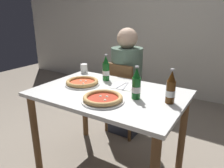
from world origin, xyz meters
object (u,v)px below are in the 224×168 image
object	(u,v)px
diner_seated	(126,85)
beer_bottle_center	(136,85)
dining_table_main	(109,104)
pizza_marinara_far	(103,99)
beer_bottle_right	(171,89)
paper_cup	(84,68)
napkin_with_cutlery	(123,86)
chair_behind_table	(123,94)
pizza_margherita_near	(82,82)
beer_bottle_left	(106,70)

from	to	relation	value
diner_seated	beer_bottle_center	world-z (taller)	diner_seated
dining_table_main	diner_seated	bearing A→B (deg)	105.92
pizza_marinara_far	beer_bottle_right	distance (m)	0.48
beer_bottle_right	paper_cup	size ratio (longest dim) A/B	2.60
diner_seated	napkin_with_cutlery	world-z (taller)	diner_seated
chair_behind_table	diner_seated	world-z (taller)	diner_seated
beer_bottle_right	beer_bottle_center	bearing A→B (deg)	-167.47
dining_table_main	beer_bottle_right	bearing A→B (deg)	4.29
beer_bottle_center	napkin_with_cutlery	size ratio (longest dim) A/B	1.26
beer_bottle_center	napkin_with_cutlery	xyz separation A→B (m)	(-0.21, 0.19, -0.10)
pizza_margherita_near	beer_bottle_left	distance (m)	0.26
pizza_margherita_near	pizza_marinara_far	bearing A→B (deg)	-30.36
diner_seated	pizza_marinara_far	bearing A→B (deg)	-73.00
dining_table_main	chair_behind_table	size ratio (longest dim) A/B	1.41
beer_bottle_right	paper_cup	xyz separation A→B (m)	(-1.01, 0.30, -0.06)
dining_table_main	pizza_marinara_far	bearing A→B (deg)	-69.34
dining_table_main	pizza_marinara_far	xyz separation A→B (m)	(0.07, -0.19, 0.14)
dining_table_main	pizza_marinara_far	distance (m)	0.24
chair_behind_table	pizza_margherita_near	distance (m)	0.66
chair_behind_table	napkin_with_cutlery	distance (m)	0.57
paper_cup	diner_seated	bearing A→B (deg)	43.33
paper_cup	beer_bottle_center	bearing A→B (deg)	-24.64
chair_behind_table	pizza_marinara_far	world-z (taller)	chair_behind_table
dining_table_main	beer_bottle_left	size ratio (longest dim) A/B	4.86
beer_bottle_left	pizza_marinara_far	bearing A→B (deg)	-59.26
diner_seated	pizza_margherita_near	bearing A→B (deg)	-99.30
pizza_margherita_near	pizza_marinara_far	xyz separation A→B (m)	(0.36, -0.21, -0.00)
beer_bottle_left	beer_bottle_right	bearing A→B (deg)	-17.12
beer_bottle_left	napkin_with_cutlery	size ratio (longest dim) A/B	1.26
pizza_marinara_far	beer_bottle_left	world-z (taller)	beer_bottle_left
diner_seated	chair_behind_table	bearing A→B (deg)	-101.68
dining_table_main	beer_bottle_center	xyz separation A→B (m)	(0.25, -0.02, 0.22)
beer_bottle_center	paper_cup	distance (m)	0.86
beer_bottle_left	beer_bottle_center	size ratio (longest dim) A/B	1.00
beer_bottle_left	diner_seated	bearing A→B (deg)	90.25
diner_seated	beer_bottle_left	xyz separation A→B (m)	(0.00, -0.42, 0.27)
napkin_with_cutlery	beer_bottle_left	bearing A→B (deg)	162.74
beer_bottle_left	napkin_with_cutlery	distance (m)	0.26
beer_bottle_right	pizza_marinara_far	bearing A→B (deg)	-151.39
chair_behind_table	beer_bottle_left	world-z (taller)	beer_bottle_left
dining_table_main	pizza_margherita_near	bearing A→B (deg)	175.43
beer_bottle_center	beer_bottle_right	world-z (taller)	same
paper_cup	beer_bottle_right	bearing A→B (deg)	-16.65
pizza_marinara_far	beer_bottle_right	size ratio (longest dim) A/B	1.25
dining_table_main	napkin_with_cutlery	bearing A→B (deg)	77.43
diner_seated	beer_bottle_right	xyz separation A→B (m)	(0.68, -0.62, 0.27)
pizza_marinara_far	beer_bottle_center	xyz separation A→B (m)	(0.18, 0.17, 0.08)
pizza_margherita_near	paper_cup	bearing A→B (deg)	126.58
diner_seated	paper_cup	world-z (taller)	diner_seated
dining_table_main	chair_behind_table	bearing A→B (deg)	108.02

